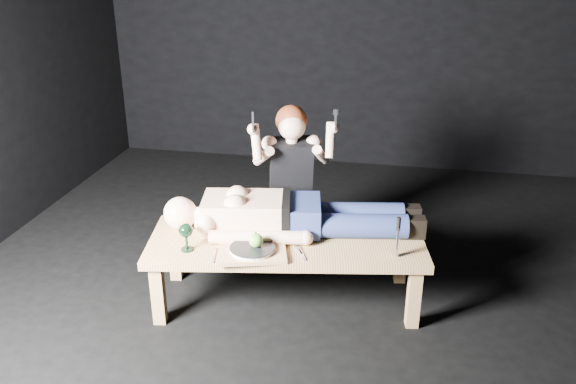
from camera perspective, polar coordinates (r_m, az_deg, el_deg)
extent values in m
plane|color=black|center=(4.09, 2.58, -9.25)|extent=(5.00, 5.00, 0.00)
plane|color=black|center=(5.98, 6.64, 16.42)|extent=(5.00, 0.00, 5.00)
cube|color=tan|center=(3.86, -0.14, -7.46)|extent=(1.80, 0.92, 0.45)
cube|color=tan|center=(3.59, -3.42, -5.74)|extent=(0.46, 0.38, 0.02)
cylinder|color=white|center=(3.58, -3.43, -5.43)|extent=(0.33, 0.33, 0.02)
sphere|color=#5B942B|center=(3.55, -3.07, -4.63)|extent=(0.09, 0.09, 0.09)
cube|color=#B2B2B7|center=(3.59, -7.08, -6.02)|extent=(0.05, 0.18, 0.01)
cube|color=#B2B2B7|center=(3.58, 1.32, -5.88)|extent=(0.08, 0.18, 0.01)
cube|color=#B2B2B7|center=(3.65, 0.81, -5.31)|extent=(0.11, 0.16, 0.01)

